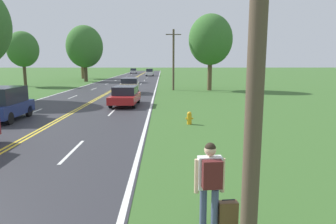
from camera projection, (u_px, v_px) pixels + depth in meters
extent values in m
cube|color=white|center=(72.00, 151.00, 11.18)|extent=(0.12, 3.00, 0.00)
cube|color=white|center=(112.00, 112.00, 20.06)|extent=(0.12, 3.00, 0.00)
cube|color=white|center=(128.00, 97.00, 28.94)|extent=(0.12, 3.00, 0.00)
cube|color=white|center=(136.00, 89.00, 37.82)|extent=(0.12, 3.00, 0.00)
cube|color=white|center=(141.00, 84.00, 46.70)|extent=(0.12, 3.00, 0.00)
cube|color=white|center=(144.00, 80.00, 55.57)|extent=(0.12, 3.00, 0.00)
cube|color=white|center=(147.00, 78.00, 64.45)|extent=(0.12, 3.00, 0.00)
cube|color=white|center=(149.00, 76.00, 73.33)|extent=(0.12, 3.00, 0.00)
cube|color=white|center=(150.00, 75.00, 82.21)|extent=(0.12, 3.00, 0.00)
cube|color=white|center=(152.00, 73.00, 91.09)|extent=(0.12, 3.00, 0.00)
cube|color=white|center=(152.00, 73.00, 99.97)|extent=(0.12, 3.00, 0.00)
cube|color=white|center=(153.00, 72.00, 108.84)|extent=(0.12, 3.00, 0.00)
cube|color=white|center=(33.00, 112.00, 19.97)|extent=(0.12, 3.00, 0.00)
cube|color=white|center=(73.00, 97.00, 28.85)|extent=(0.12, 3.00, 0.00)
cube|color=white|center=(94.00, 89.00, 37.73)|extent=(0.12, 3.00, 0.00)
cube|color=white|center=(107.00, 84.00, 46.60)|extent=(0.12, 3.00, 0.00)
cube|color=white|center=(116.00, 80.00, 55.48)|extent=(0.12, 3.00, 0.00)
cube|color=white|center=(122.00, 78.00, 64.36)|extent=(0.12, 3.00, 0.00)
cube|color=white|center=(127.00, 76.00, 73.24)|extent=(0.12, 3.00, 0.00)
cube|color=white|center=(131.00, 75.00, 82.12)|extent=(0.12, 3.00, 0.00)
cube|color=white|center=(134.00, 74.00, 90.99)|extent=(0.12, 3.00, 0.00)
cube|color=white|center=(137.00, 73.00, 99.87)|extent=(0.12, 3.00, 0.00)
cube|color=white|center=(139.00, 72.00, 108.75)|extent=(0.12, 3.00, 0.00)
cylinder|color=#475175|center=(203.00, 207.00, 5.99)|extent=(0.14, 0.14, 0.86)
cylinder|color=#475175|center=(215.00, 210.00, 5.85)|extent=(0.14, 0.14, 0.86)
cube|color=white|center=(210.00, 173.00, 5.80)|extent=(0.48, 0.23, 0.64)
sphere|color=beige|center=(210.00, 150.00, 5.72)|extent=(0.23, 0.23, 0.23)
sphere|color=#2D2319|center=(210.00, 148.00, 5.72)|extent=(0.21, 0.21, 0.21)
cylinder|color=beige|center=(197.00, 176.00, 5.78)|extent=(0.09, 0.09, 0.68)
cylinder|color=beige|center=(223.00, 175.00, 5.83)|extent=(0.09, 0.09, 0.68)
cube|color=#561E1E|center=(212.00, 174.00, 5.61)|extent=(0.39, 0.21, 0.54)
cube|color=brown|center=(228.00, 216.00, 5.86)|extent=(0.38, 0.21, 0.61)
cylinder|color=black|center=(228.00, 200.00, 5.81)|extent=(0.26, 0.05, 0.02)
cylinder|color=gold|center=(189.00, 120.00, 16.10)|extent=(0.25, 0.25, 0.52)
sphere|color=gold|center=(189.00, 114.00, 16.05)|extent=(0.24, 0.24, 0.24)
cylinder|color=gold|center=(192.00, 118.00, 16.09)|extent=(0.08, 0.09, 0.09)
cylinder|color=gold|center=(186.00, 118.00, 16.09)|extent=(0.08, 0.09, 0.09)
cylinder|color=brown|center=(257.00, 43.00, 3.89)|extent=(0.24, 0.24, 7.09)
cylinder|color=brown|center=(173.00, 60.00, 35.57)|extent=(0.24, 0.24, 7.15)
cube|color=brown|center=(174.00, 34.00, 35.08)|extent=(1.80, 0.12, 0.10)
cylinder|color=brown|center=(83.00, 68.00, 62.03)|extent=(0.58, 0.58, 4.38)
ellipsoid|color=#2D5B23|center=(81.00, 45.00, 61.27)|extent=(5.82, 5.82, 6.69)
cylinder|color=brown|center=(210.00, 74.00, 35.76)|extent=(0.51, 0.51, 3.77)
ellipsoid|color=#386B2D|center=(210.00, 40.00, 35.09)|extent=(5.13, 5.13, 5.90)
cylinder|color=#473828|center=(86.00, 72.00, 52.41)|extent=(0.63, 0.63, 3.37)
ellipsoid|color=#386B2D|center=(85.00, 47.00, 51.70)|extent=(6.27, 6.27, 7.21)
cylinder|color=#473828|center=(25.00, 74.00, 41.55)|extent=(0.42, 0.42, 3.33)
ellipsoid|color=#386B2D|center=(23.00, 49.00, 40.99)|extent=(4.20, 4.20, 4.83)
cylinder|color=black|center=(0.00, 111.00, 18.36)|extent=(0.22, 0.69, 0.68)
cylinder|color=black|center=(29.00, 111.00, 18.43)|extent=(0.22, 0.69, 0.68)
cylinder|color=black|center=(9.00, 118.00, 15.99)|extent=(0.22, 0.69, 0.68)
cube|color=navy|center=(4.00, 109.00, 17.12)|extent=(2.01, 4.03, 0.69)
cube|color=#1E232D|center=(3.00, 95.00, 16.99)|extent=(1.75, 2.83, 0.91)
cylinder|color=black|center=(134.00, 104.00, 21.76)|extent=(0.22, 0.70, 0.69)
cylinder|color=black|center=(110.00, 103.00, 21.79)|extent=(0.22, 0.70, 0.69)
cylinder|color=black|center=(138.00, 99.00, 24.57)|extent=(0.22, 0.70, 0.69)
cylinder|color=black|center=(118.00, 99.00, 24.60)|extent=(0.22, 0.70, 0.69)
cube|color=#A81E1E|center=(125.00, 98.00, 23.14)|extent=(2.09, 4.66, 0.54)
cube|color=#1E232D|center=(125.00, 90.00, 23.23)|extent=(1.78, 2.59, 0.63)
cylinder|color=black|center=(137.00, 91.00, 30.99)|extent=(0.23, 0.71, 0.70)
cylinder|color=black|center=(121.00, 91.00, 30.89)|extent=(0.23, 0.71, 0.70)
cylinder|color=black|center=(138.00, 89.00, 33.44)|extent=(0.23, 0.71, 0.70)
cylinder|color=black|center=(123.00, 89.00, 33.33)|extent=(0.23, 0.71, 0.70)
cube|color=#C1B28E|center=(130.00, 87.00, 32.10)|extent=(2.05, 4.09, 0.82)
cube|color=#1E232D|center=(130.00, 80.00, 31.99)|extent=(1.77, 2.88, 0.53)
cylinder|color=black|center=(153.00, 75.00, 73.03)|extent=(0.21, 0.76, 0.76)
cylinder|color=black|center=(146.00, 75.00, 73.03)|extent=(0.21, 0.76, 0.76)
cylinder|color=black|center=(153.00, 74.00, 75.67)|extent=(0.21, 0.76, 0.76)
cylinder|color=black|center=(147.00, 74.00, 75.67)|extent=(0.21, 0.76, 0.76)
cube|color=white|center=(150.00, 73.00, 74.30)|extent=(1.85, 4.34, 0.73)
cube|color=#1E232D|center=(150.00, 70.00, 74.18)|extent=(1.62, 3.04, 0.74)
cylinder|color=black|center=(131.00, 72.00, 92.45)|extent=(0.23, 0.71, 0.70)
cylinder|color=black|center=(137.00, 72.00, 92.55)|extent=(0.23, 0.71, 0.70)
cylinder|color=black|center=(130.00, 73.00, 89.88)|extent=(0.23, 0.71, 0.70)
cylinder|color=black|center=(136.00, 72.00, 89.98)|extent=(0.23, 0.71, 0.70)
cube|color=silver|center=(134.00, 71.00, 91.17)|extent=(2.09, 4.29, 0.59)
cube|color=#1E232D|center=(133.00, 69.00, 90.90)|extent=(1.78, 2.39, 0.66)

